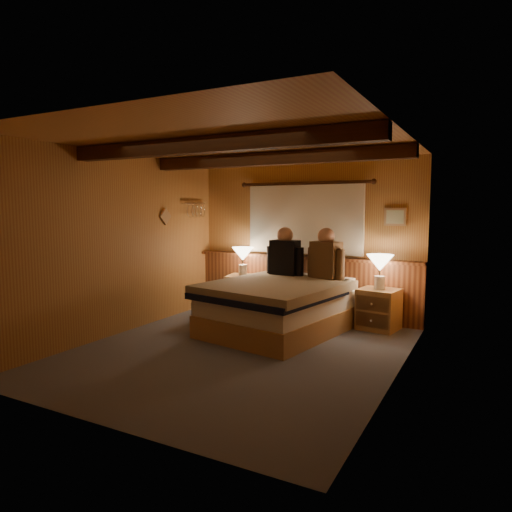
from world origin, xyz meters
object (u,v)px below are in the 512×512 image
Objects in this scene: nightstand_right at (379,309)px; nightstand_left at (245,294)px; lamp_left at (243,256)px; duffel_bag at (214,313)px; person_right at (326,257)px; bed at (279,306)px; person_left at (285,255)px; lamp_right at (380,265)px.

nightstand_left is at bearing -170.23° from nightstand_right.
lamp_left reaches higher than nightstand_right.
nightstand_left reaches higher than duffel_bag.
person_right is at bearing -16.72° from nightstand_left.
duffel_bag is at bearing -163.24° from bed.
lamp_left reaches higher than nightstand_left.
person_left reaches higher than bed.
person_left reaches higher than nightstand_right.
lamp_right reaches higher than nightstand_left.
nightstand_right is 2.24m from lamp_left.
person_right is at bearing 65.03° from bed.
person_right reaches higher than nightstand_right.
person_left is at bearing -176.82° from lamp_right.
bed is 3.01× the size of person_right.
person_left is at bearing -167.30° from nightstand_right.
lamp_left is at bearing 92.25° from duffel_bag.
nightstand_right is at bearing 24.31° from duffel_bag.
person_right reaches higher than duffel_bag.
duffel_bag is at bearing -135.32° from person_right.
duffel_bag is (-0.76, -0.79, -0.80)m from person_left.
nightstand_right is at bearing -11.49° from nightstand_left.
nightstand_left is (-0.93, 0.74, -0.05)m from bed.
nightstand_right is 0.79× the size of person_left.
nightstand_right is 1.22× the size of lamp_right.
nightstand_left is 1.35× the size of lamp_right.
person_left is 0.66m from person_right.
lamp_left is (-0.04, 0.01, 0.62)m from nightstand_left.
nightstand_right is at bearing 6.96° from person_left.
bed is 3.99× the size of duffel_bag.
nightstand_left is at bearing -179.66° from lamp_right.
duffel_bag is (-2.15, -0.87, -0.73)m from lamp_right.
person_left reaches higher than duffel_bag.
person_right is at bearing -160.46° from nightstand_right.
duffel_bag is at bearing -130.30° from person_left.
nightstand_left is 1.53m from person_right.
bed is at bearing -50.37° from nightstand_left.
lamp_right is (1.17, 0.75, 0.54)m from bed.
nightstand_left is 0.87m from duffel_bag.
nightstand_right is 1.02m from person_right.
nightstand_right is (2.10, 0.02, -0.02)m from nightstand_left.
person_right reaches higher than nightstand_left.
lamp_left reaches higher than duffel_bag.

